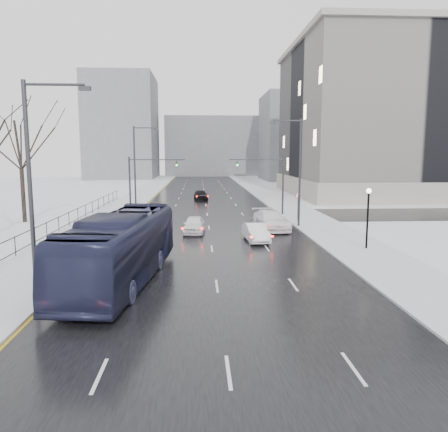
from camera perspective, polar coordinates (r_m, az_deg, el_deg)
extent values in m
cube|color=black|center=(60.24, -2.41, 1.64)|extent=(16.00, 150.00, 0.04)
cube|color=black|center=(48.34, -2.19, 0.03)|extent=(130.00, 10.00, 0.04)
cube|color=silver|center=(60.99, -12.32, 1.60)|extent=(5.00, 150.00, 0.16)
cube|color=silver|center=(61.29, 7.46, 1.75)|extent=(5.00, 150.00, 0.16)
cube|color=white|center=(63.19, -20.86, 1.46)|extent=(14.00, 150.00, 0.12)
cube|color=black|center=(32.67, -25.02, -2.19)|extent=(0.04, 70.00, 0.05)
cube|color=black|center=(32.85, -24.91, -3.91)|extent=(0.04, 70.00, 0.05)
cylinder|color=black|center=(32.78, -24.95, -3.22)|extent=(0.06, 0.06, 1.30)
cylinder|color=#2D2D33|center=(40.95, 9.88, 5.46)|extent=(0.20, 0.20, 10.00)
cylinder|color=#2D2D33|center=(40.74, 8.22, 12.23)|extent=(2.60, 0.12, 0.12)
cube|color=#2D2D33|center=(40.50, 6.37, 12.08)|extent=(0.50, 0.25, 0.18)
cylinder|color=#2D2D33|center=(21.31, -23.96, 2.49)|extent=(0.20, 0.20, 10.00)
cylinder|color=#2D2D33|center=(21.01, -21.30, 15.71)|extent=(2.60, 0.12, 0.12)
cube|color=#2D2D33|center=(20.64, -17.71, 15.60)|extent=(0.50, 0.25, 0.18)
cylinder|color=#2D2D33|center=(52.42, -11.58, 5.98)|extent=(0.20, 0.20, 10.00)
cylinder|color=#2D2D33|center=(52.30, -10.29, 11.27)|extent=(2.60, 0.12, 0.12)
cube|color=#2D2D33|center=(52.16, -8.84, 11.14)|extent=(0.50, 0.25, 0.18)
cylinder|color=black|center=(32.46, 18.23, -0.55)|extent=(0.14, 0.14, 4.00)
sphere|color=#FFE5B2|center=(32.22, 18.40, 3.14)|extent=(0.36, 0.36, 0.36)
cylinder|color=#2D2D33|center=(48.87, 7.71, 3.86)|extent=(0.20, 0.20, 6.50)
cylinder|color=#2D2D33|center=(48.26, 4.24, 7.37)|extent=(6.00, 0.12, 0.12)
imported|color=#2D2D33|center=(48.04, 1.74, 6.67)|extent=(0.15, 0.18, 0.90)
sphere|color=#19FF33|center=(47.89, 1.75, 6.66)|extent=(0.16, 0.16, 0.16)
cylinder|color=#2D2D33|center=(48.57, -12.19, 3.73)|extent=(0.20, 0.20, 6.50)
cylinder|color=#2D2D33|center=(48.06, -8.74, 7.29)|extent=(6.00, 0.12, 0.12)
imported|color=#2D2D33|center=(47.92, -6.20, 6.62)|extent=(0.15, 0.18, 0.90)
sphere|color=#19FF33|center=(47.77, -6.21, 6.62)|extent=(0.16, 0.16, 0.16)
cylinder|color=#2D2D33|center=(45.31, 9.61, 1.15)|extent=(0.06, 0.06, 2.50)
cylinder|color=white|center=(45.19, 9.64, 2.60)|extent=(0.60, 0.03, 0.60)
torus|color=#B20C0C|center=(45.19, 9.64, 2.60)|extent=(0.58, 0.06, 0.58)
cube|color=gray|center=(80.47, 23.70, 11.15)|extent=(40.00, 30.00, 24.00)
cube|color=gray|center=(82.20, 24.22, 19.80)|extent=(41.00, 31.00, 0.80)
cube|color=gray|center=(80.48, 23.27, 3.69)|extent=(40.60, 30.60, 3.00)
cube|color=slate|center=(118.49, 11.02, 10.02)|extent=(24.00, 20.00, 22.00)
cube|color=slate|center=(126.82, -13.09, 11.18)|extent=(18.00, 22.00, 28.00)
cube|color=slate|center=(139.95, -1.28, 9.03)|extent=(30.00, 18.00, 18.00)
imported|color=#222543|center=(23.83, -13.20, -4.06)|extent=(4.66, 13.55, 3.70)
imported|color=white|center=(37.71, -3.91, -1.12)|extent=(2.05, 4.43, 1.47)
imported|color=white|center=(34.13, 4.16, -2.16)|extent=(1.90, 4.38, 1.40)
imported|color=white|center=(39.51, 6.12, -0.55)|extent=(3.16, 6.17, 1.71)
imported|color=black|center=(64.46, -3.06, 2.77)|extent=(2.27, 4.67, 1.53)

